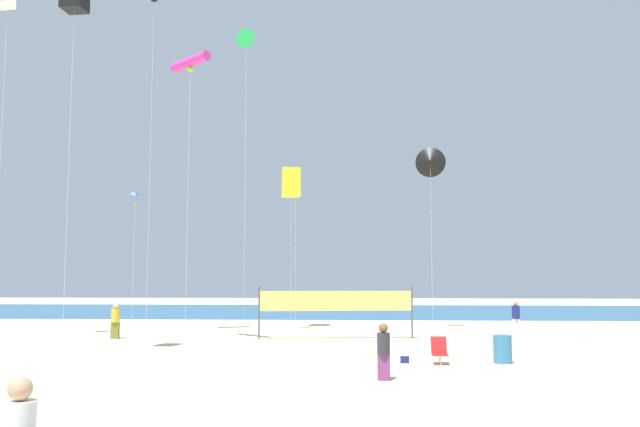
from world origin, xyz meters
TOP-DOWN VIEW (x-y plane):
  - ground_plane at (0.00, 0.00)m, footprint 120.00×120.00m
  - ocean_band at (0.00, 33.19)m, footprint 120.00×20.00m
  - beachgoer_mustard_shirt at (-8.36, 10.78)m, footprint 0.38×0.38m
  - beachgoer_charcoal_shirt at (3.43, -0.28)m, footprint 0.36×0.36m
  - beachgoer_navy_shirt at (10.58, 13.87)m, footprint 0.38×0.38m
  - folding_beach_chair at (5.42, 3.07)m, footprint 0.52×0.65m
  - trash_barrel at (7.56, 3.42)m, footprint 0.61×0.61m
  - volleyball_net at (1.79, 11.15)m, footprint 7.07×0.86m
  - beach_handbag at (4.29, 3.26)m, footprint 0.29×0.14m
  - kite_white_diamond at (-13.18, 9.00)m, footprint 0.86×0.85m
  - kite_yellow_box at (-0.81, 16.32)m, footprint 1.13×1.13m
  - kite_magenta_tube at (-4.45, 8.29)m, footprint 2.11×1.93m
  - kite_blue_diamond at (-10.49, 19.21)m, footprint 0.64×0.64m
  - kite_green_delta at (-2.71, 12.49)m, footprint 1.05×0.54m
  - kite_black_delta at (6.77, 16.06)m, footprint 1.69×0.76m
  - kite_cyan_diamond at (-0.85, 19.46)m, footprint 0.56×0.56m

SIDE VIEW (x-z plane):
  - ground_plane at x=0.00m, z-range 0.00..0.00m
  - ocean_band at x=0.00m, z-range 0.00..0.01m
  - beach_handbag at x=4.29m, z-range 0.00..0.23m
  - trash_barrel at x=7.56m, z-range 0.00..0.93m
  - folding_beach_chair at x=5.42m, z-range 0.02..0.91m
  - beachgoer_charcoal_shirt at x=3.43m, z-range 0.05..1.64m
  - beachgoer_mustard_shirt at x=-8.36m, z-range 0.06..1.70m
  - beachgoer_navy_shirt at x=10.58m, z-range 0.06..1.72m
  - volleyball_net at x=1.79m, z-range 0.42..2.82m
  - kite_blue_diamond at x=-10.49m, z-range 3.66..11.63m
  - kite_yellow_box at x=-0.81m, z-range 3.58..12.31m
  - kite_cyan_diamond at x=-0.85m, z-range 4.12..13.17m
  - kite_black_delta at x=6.77m, z-range 4.09..13.92m
  - kite_magenta_tube at x=-4.45m, z-range 5.93..18.29m
  - kite_green_delta at x=-2.71m, z-range 7.05..22.22m
  - kite_white_diamond at x=-13.18m, z-range 7.31..22.81m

